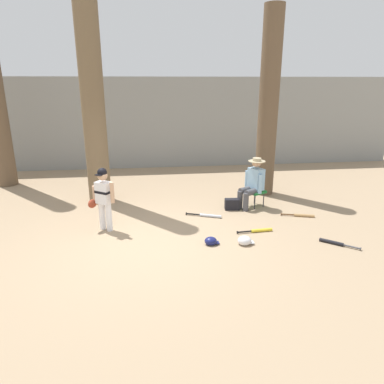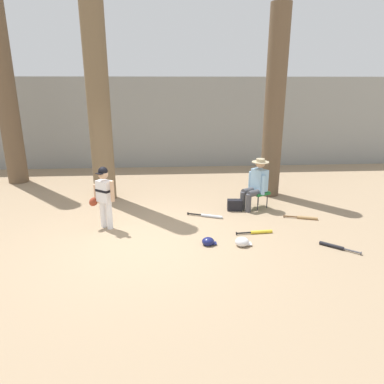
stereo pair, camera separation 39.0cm
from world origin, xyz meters
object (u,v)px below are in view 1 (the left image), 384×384
Objects in this scene: bat_wood_tan at (302,215)px; batting_helmet_white at (245,241)px; handbag_beside_stool at (232,204)px; folding_stool at (255,192)px; bat_aluminum_silver at (208,216)px; tree_near_player at (91,85)px; young_ballplayer at (103,195)px; batting_helmet_navy at (211,241)px; tree_behind_spectator at (268,116)px; bat_black_composite at (335,243)px; bat_yellow_trainer at (259,230)px; seated_spectator at (253,182)px.

bat_wood_tan is 2.05m from batting_helmet_white.
handbag_beside_stool is 0.47× the size of bat_wood_tan.
folding_stool is 0.69× the size of bat_aluminum_silver.
tree_near_player is 4.93× the size of young_ballplayer.
bat_wood_tan is 2.35× the size of batting_helmet_white.
bat_wood_tan is at bearing -6.76° from bat_aluminum_silver.
batting_helmet_navy is at bearing 173.15° from batting_helmet_white.
batting_helmet_navy is at bearing -114.73° from handbag_beside_stool.
tree_near_player reaches higher than folding_stool.
tree_near_player reaches higher than tree_behind_spectator.
batting_helmet_white is at bearing 172.57° from bat_black_composite.
bat_yellow_trainer is (3.43, -2.48, -2.79)m from tree_near_player.
bat_aluminum_silver is at bearing -31.05° from tree_near_player.
bat_yellow_trainer is 2.73× the size of batting_helmet_navy.
folding_stool is 0.29m from seated_spectator.
batting_helmet_white is (2.66, -1.02, -0.67)m from young_ballplayer.
seated_spectator is 0.73m from handbag_beside_stool.
tree_behind_spectator is at bearing 26.78° from young_ballplayer.
handbag_beside_stool is at bearing -168.33° from seated_spectator.
bat_aluminum_silver is at bearing 11.30° from young_ballplayer.
bat_yellow_trainer is (3.09, -0.51, -0.71)m from young_ballplayer.
tree_near_player reaches higher than bat_black_composite.
batting_helmet_navy is at bearing -157.61° from bat_yellow_trainer.
young_ballplayer is 1.66× the size of bat_aluminum_silver.
young_ballplayer reaches higher than batting_helmet_white.
bat_wood_tan is (4.31, 0.19, -0.71)m from young_ballplayer.
seated_spectator is at bearing 140.76° from bat_wood_tan.
folding_stool is (3.46, 1.00, -0.38)m from young_ballplayer.
bat_black_composite is 1.94× the size of batting_helmet_white.
seated_spectator is 1.41m from bat_aluminum_silver.
batting_helmet_white is at bearing -45.03° from tree_near_player.
batting_helmet_white is (-1.35, -3.05, -1.98)m from tree_behind_spectator.
handbag_beside_stool reaches higher than bat_aluminum_silver.
tree_behind_spectator is at bearing 99.32° from bat_wood_tan.
seated_spectator reaches higher than handbag_beside_stool.
bat_aluminum_silver and bat_black_composite have the same top height.
tree_behind_spectator is 8.11× the size of bat_black_composite.
batting_helmet_navy is (-1.43, -1.95, -0.30)m from folding_stool.
young_ballplayer is at bearing -163.79° from folding_stool.
batting_helmet_navy is (-2.28, -1.14, 0.03)m from bat_wood_tan.
bat_yellow_trainer is 0.68m from batting_helmet_white.
batting_helmet_white is (-1.67, 0.22, 0.04)m from bat_black_composite.
tree_behind_spectator is 14.19× the size of handbag_beside_stool.
bat_aluminum_silver is (-1.25, -0.56, -0.33)m from folding_stool.
bat_black_composite is (4.66, -3.21, -2.79)m from tree_near_player.
young_ballplayer is at bearing -168.70° from bat_aluminum_silver.
tree_near_player is 11.84× the size of folding_stool.
tree_behind_spectator is at bearing 70.16° from bat_yellow_trainer.
tree_behind_spectator is 15.74× the size of batting_helmet_white.
seated_spectator reaches higher than bat_wood_tan.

